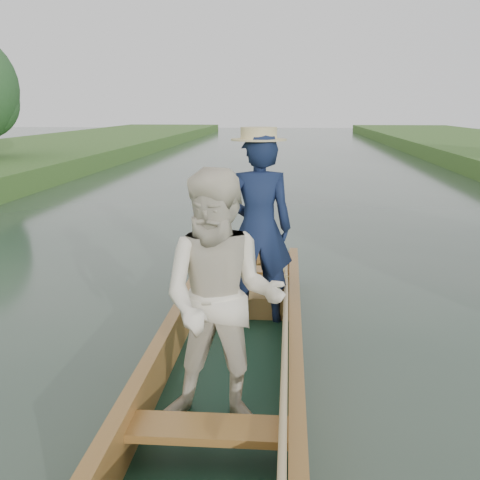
{
  "coord_description": "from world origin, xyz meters",
  "views": [
    {
      "loc": [
        0.44,
        -4.77,
        2.14
      ],
      "look_at": [
        0.0,
        0.6,
        0.95
      ],
      "focal_mm": 45.0,
      "sensor_mm": 36.0,
      "label": 1
    }
  ],
  "objects": [
    {
      "name": "ground",
      "position": [
        0.0,
        0.0,
        0.0
      ],
      "size": [
        120.0,
        120.0,
        0.0
      ],
      "primitive_type": "plane",
      "color": "#283D30",
      "rests_on": "ground"
    },
    {
      "name": "trees_far",
      "position": [
        -1.94,
        9.91,
        2.58
      ],
      "size": [
        23.13,
        12.31,
        4.52
      ],
      "color": "#47331E",
      "rests_on": "ground"
    },
    {
      "name": "punt",
      "position": [
        0.05,
        -0.11,
        0.65
      ],
      "size": [
        1.12,
        5.0,
        1.94
      ],
      "color": "#12301F",
      "rests_on": "ground"
    }
  ]
}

